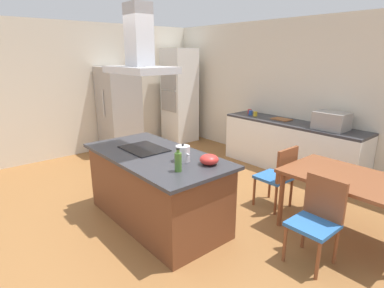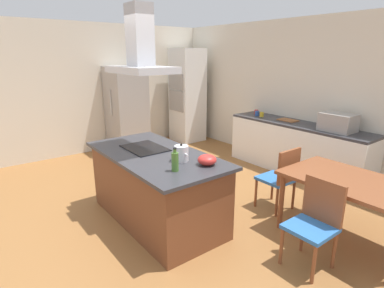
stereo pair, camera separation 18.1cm
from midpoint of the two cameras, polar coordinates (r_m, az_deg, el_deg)
The scene contains 20 objects.
ground at distance 5.05m, azimuth 6.94°, elevation -8.12°, with size 16.00×16.00×0.00m, color #936033.
wall_back at distance 6.06m, azimuth 18.90°, elevation 8.54°, with size 7.20×0.10×2.70m, color beige.
wall_left at distance 7.20m, azimuth -16.43°, elevation 9.84°, with size 0.10×8.80×2.70m, color beige.
kitchen_island at distance 3.98m, azimuth -7.90°, elevation -7.94°, with size 1.99×1.01×0.90m.
cooktop at distance 4.03m, azimuth -10.10°, elevation -0.86°, with size 0.60×0.44×0.01m, color black.
tea_kettle at distance 3.51m, azimuth -3.16°, elevation -1.76°, with size 0.21×0.16×0.20m.
olive_oil_bottle at distance 3.20m, azimuth -4.19°, elevation -3.25°, with size 0.07×0.07×0.25m.
mixing_bowl at distance 3.41m, azimuth 1.65°, elevation -2.87°, with size 0.21×0.21×0.12m, color red.
back_counter at distance 5.89m, azimuth 16.78°, elevation -0.45°, with size 2.61×0.62×0.90m.
countertop_microwave at distance 5.42m, azimuth 23.41°, elevation 3.93°, with size 0.50×0.38×0.28m, color #9E9993.
coffee_mug_red at distance 6.43m, azimuth 9.77°, elevation 5.92°, with size 0.08×0.08×0.09m, color red.
coffee_mug_blue at distance 6.29m, azimuth 9.91°, elevation 5.69°, with size 0.08×0.08×0.09m, color #2D56B2.
coffee_mug_yellow at distance 6.19m, azimuth 10.76°, elevation 5.47°, with size 0.08×0.08×0.09m, color gold.
cutting_board at distance 5.96m, azimuth 15.31°, elevation 4.42°, with size 0.34×0.24×0.02m, color #995B33.
wall_oven_stack at distance 7.59m, azimuth -3.01°, elevation 8.88°, with size 0.70×0.66×2.20m.
refrigerator at distance 6.86m, azimuth -13.98°, elevation 6.02°, with size 0.80×0.73×1.82m.
dining_table at distance 3.90m, azimuth 25.83°, elevation -6.60°, with size 1.40×0.90×0.75m.
chair_facing_island at distance 3.41m, azimuth 20.72°, elevation -12.19°, with size 0.42×0.42×0.89m.
chair_at_left_end at distance 4.36m, azimuth 14.64°, elevation -5.32°, with size 0.42×0.42×0.89m.
range_hood at distance 3.85m, azimuth -11.01°, elevation 16.39°, with size 0.90×0.55×0.78m.
Camera 1 is at (3.04, -1.98, 2.07)m, focal length 28.99 mm.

